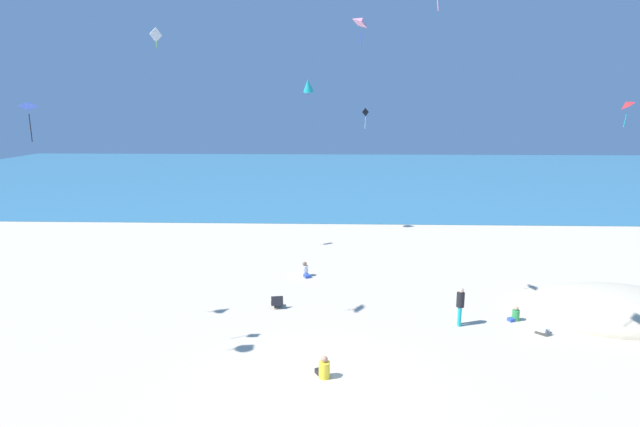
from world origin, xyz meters
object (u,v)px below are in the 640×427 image
Objects in this scene: person_1 at (324,369)px; person_3 at (460,304)px; kite_black at (365,113)px; beach_chair_far_left at (540,328)px; beach_chair_near_camera at (277,302)px; person_0 at (305,271)px; kite_pink at (363,21)px; kite_red at (626,104)px; person_2 at (515,315)px; kite_blue at (28,105)px; kite_white at (156,35)px; kite_teal at (308,85)px.

person_3 is (5.76, 4.46, 0.68)m from person_1.
person_1 is 0.47× the size of kite_black.
person_3 is (-3.17, 0.72, 0.72)m from beach_chair_far_left.
beach_chair_near_camera is at bearing 178.19° from person_3.
person_0 is 9.41m from person_3.
kite_pink is 10.61m from kite_red.
person_2 is 0.48× the size of kite_blue.
kite_white is (-19.02, 10.29, 13.07)m from beach_chair_far_left.
kite_white is (-8.76, 3.43, 13.03)m from person_0.
person_1 is 7.31m from person_3.
kite_red is 0.73× the size of kite_blue.
beach_chair_far_left is 0.61× the size of kite_blue.
kite_teal is at bearing -12.40° from beach_chair_near_camera.
kite_pink reaches higher than kite_teal.
beach_chair_far_left is 0.83× the size of kite_red.
kite_pink reaches higher than person_2.
kite_pink is 0.84× the size of kite_blue.
person_1 is 14.84m from kite_red.
person_0 is 10.68m from person_1.
kite_blue is at bearing -113.40° from kite_teal.
person_1 is (-8.93, -3.74, 0.04)m from beach_chair_far_left.
person_1 is 13.46m from kite_blue.
kite_blue is at bearing -116.17° from kite_black.
beach_chair_far_left is at bearing -16.87° from kite_pink.
kite_red is (13.55, -2.51, 9.08)m from beach_chair_near_camera.
kite_white is 0.86× the size of kite_teal.
beach_chair_near_camera is 16.50m from kite_red.
kite_white is at bearing 153.86° from kite_red.
kite_white is (-10.09, 14.02, 13.03)m from person_1.
kite_pink is (-6.91, 0.98, 12.50)m from person_2.
person_1 is 28.17m from kite_black.
kite_blue reaches higher than person_3.
person_1 is at bearing -54.25° from kite_white.
kite_white reaches higher than person_0.
person_3 is 1.46× the size of kite_white.
person_1 is 1.24× the size of person_2.
person_1 is at bearing -95.90° from kite_black.
kite_teal reaches higher than person_3.
kite_teal is 1.16× the size of kite_pink.
person_3 reaches higher than person_2.
person_3 is at bearing -82.33° from kite_black.
person_2 is at bearing -88.61° from person_1.
person_2 is at bearing -75.55° from kite_black.
beach_chair_near_camera is 13.03m from kite_pink.
person_1 is at bearing -4.89° from kite_blue.
kite_white is 1.15× the size of kite_red.
kite_black is 24.64m from kite_red.
person_0 is 14.07m from kite_teal.
person_2 is at bearing 65.74° from beach_chair_far_left.
person_0 reaches higher than person_1.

